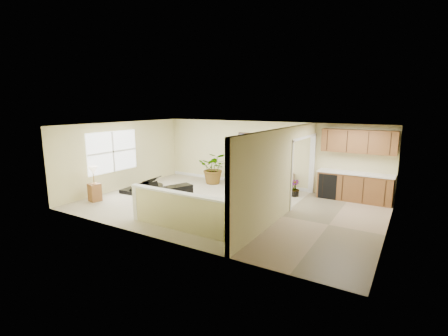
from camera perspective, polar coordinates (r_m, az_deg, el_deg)
The scene contains 20 objects.
floor at distance 10.21m, azimuth 0.39°, elevation -6.71°, with size 9.00×9.00×0.00m, color beige.
back_wall at distance 12.54m, azimuth 7.41°, elevation 2.41°, with size 9.00×0.04×2.50m, color beige.
front_wall at distance 7.54m, azimuth -11.33°, elevation -3.48°, with size 9.00×0.04×2.50m, color beige.
left_wall at distance 12.76m, azimuth -17.27°, elevation 2.15°, with size 0.04×6.00×2.50m, color beige.
right_wall at distance 8.58m, azimuth 27.24°, elevation -2.74°, with size 0.04×6.00×2.50m, color beige.
ceiling at distance 9.74m, azimuth 0.41°, elevation 7.44°, with size 9.00×6.00×0.04m, color white.
kitchen_vinyl at distance 9.11m, azimuth 17.95°, elevation -9.48°, with size 2.70×6.00×0.01m, color tan.
interior_partition at distance 9.37m, azimuth 10.71°, elevation -0.81°, with size 0.18×5.99×2.50m.
pony_half_wall at distance 8.21m, azimuth -7.44°, elevation -7.48°, with size 3.42×0.22×1.00m.
left_window at distance 12.40m, azimuth -19.00°, elevation 2.74°, with size 0.05×2.15×1.45m, color white.
wall_art_left at distance 12.86m, azimuth 3.52°, elevation 4.94°, with size 0.48×0.04×0.58m.
wall_mirror at distance 12.33m, azimuth 8.70°, elevation 4.80°, with size 0.55×0.04×0.55m.
kitchen_cabinets at distance 11.46m, azimuth 21.57°, elevation -1.03°, with size 2.36×0.65×2.33m.
piano at distance 12.16m, azimuth -13.85°, elevation -1.68°, with size 1.57×1.62×1.20m.
piano_bench at distance 10.62m, azimuth -7.97°, elevation -4.53°, with size 0.43×0.85×0.56m, color black.
loveseat at distance 12.15m, azimuth 8.37°, elevation -2.34°, with size 1.52×0.89×0.85m.
accent_table at distance 12.60m, azimuth 4.18°, elevation -0.87°, with size 0.56×0.56×0.81m.
palm_plant at distance 12.94m, azimuth -1.75°, elevation -0.06°, with size 1.43×1.35×1.27m.
small_plant at distance 11.49m, azimuth 12.30°, elevation -3.67°, with size 0.41×0.41×0.58m.
lamp_stand at distance 11.43m, azimuth -21.84°, elevation -3.03°, with size 0.40×0.40×1.16m.
Camera 1 is at (4.96, -8.37, 3.11)m, focal length 26.00 mm.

